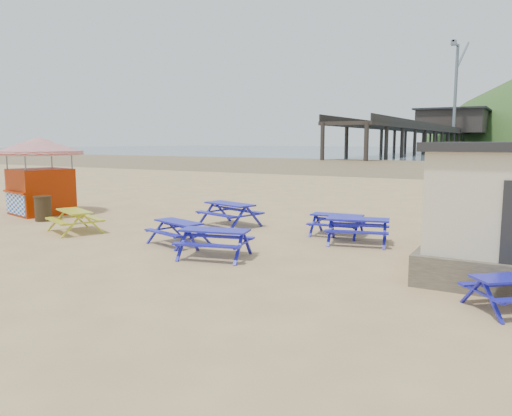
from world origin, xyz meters
The scene contains 12 objects.
ground centered at (0.00, 0.00, 0.00)m, with size 400.00×400.00×0.00m, color tan.
wet_sand centered at (0.00, 55.00, 0.00)m, with size 400.00×400.00×0.00m, color brown.
sea centered at (0.00, 170.00, 0.01)m, with size 400.00×400.00×0.00m, color #4B5E6B.
picnic_table_blue_a centered at (-0.82, 3.09, 0.43)m, with size 2.45×2.18×0.86m.
picnic_table_blue_b centered at (3.36, 3.24, 0.36)m, with size 1.81×1.51×0.72m.
picnic_table_blue_c centered at (4.39, 2.27, 0.40)m, with size 2.20×1.93×0.79m.
picnic_table_blue_d centered at (-0.41, -0.52, 0.36)m, with size 2.05×1.83×0.72m.
picnic_table_blue_e centered at (1.55, -1.46, 0.39)m, with size 2.16×1.89×0.78m.
picnic_table_yellow centered at (-4.85, -0.67, 0.39)m, with size 2.28×2.09×0.77m.
ice_cream_kiosk centered at (-9.68, 1.72, 2.11)m, with size 4.57×4.57×3.36m.
litter_bin centered at (-7.96, 0.46, 0.51)m, with size 0.68×0.68×1.00m.
pier centered at (-17.99, 178.23, 5.46)m, with size 24.00×220.00×39.29m.
Camera 1 is at (9.06, -12.60, 3.18)m, focal length 35.00 mm.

